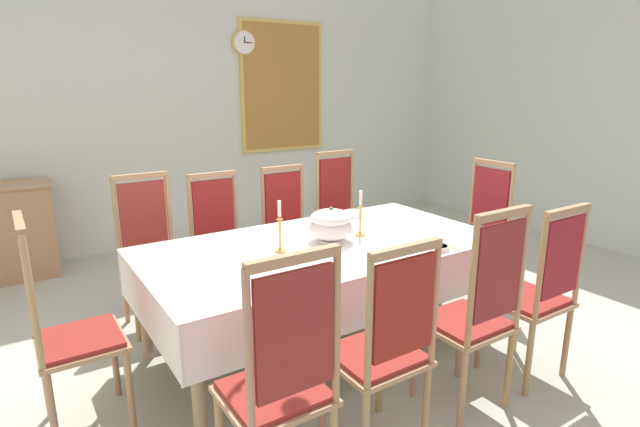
% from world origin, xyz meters
% --- Properties ---
extents(ground, '(7.65, 5.74, 0.04)m').
position_xyz_m(ground, '(0.00, 0.00, -0.02)').
color(ground, '#AAB09E').
extents(back_wall, '(7.65, 0.08, 3.38)m').
position_xyz_m(back_wall, '(0.00, 2.91, 1.69)').
color(back_wall, silver).
rests_on(back_wall, ground).
extents(right_wall, '(0.08, 5.74, 3.38)m').
position_xyz_m(right_wall, '(3.86, 0.00, 1.69)').
color(right_wall, silver).
rests_on(right_wall, ground).
extents(dining_table, '(2.33, 1.22, 0.76)m').
position_xyz_m(dining_table, '(0.00, -0.07, 0.69)').
color(dining_table, '#A7805B').
rests_on(dining_table, ground).
extents(tablecloth, '(2.35, 1.24, 0.32)m').
position_xyz_m(tablecloth, '(0.00, -0.07, 0.69)').
color(tablecloth, white).
rests_on(tablecloth, dining_table).
extents(chair_south_a, '(0.44, 0.42, 1.19)m').
position_xyz_m(chair_south_a, '(-0.87, -1.09, 0.60)').
color(chair_south_a, '#A47D4F').
rests_on(chair_south_a, ground).
extents(chair_north_a, '(0.44, 0.42, 1.15)m').
position_xyz_m(chair_north_a, '(-0.87, 0.95, 0.59)').
color(chair_north_a, '#A48253').
rests_on(chair_north_a, ground).
extents(chair_south_b, '(0.44, 0.42, 1.13)m').
position_xyz_m(chair_south_b, '(-0.31, -1.09, 0.58)').
color(chair_south_b, '#AA765A').
rests_on(chair_south_b, ground).
extents(chair_north_b, '(0.44, 0.42, 1.10)m').
position_xyz_m(chair_north_b, '(-0.31, 0.94, 0.57)').
color(chair_north_b, '#A78053').
rests_on(chair_north_b, ground).
extents(chair_south_c, '(0.44, 0.42, 1.19)m').
position_xyz_m(chair_south_c, '(0.33, -1.09, 0.60)').
color(chair_south_c, '#A07355').
rests_on(chair_south_c, ground).
extents(chair_north_c, '(0.44, 0.42, 1.10)m').
position_xyz_m(chair_north_c, '(0.33, 0.94, 0.57)').
color(chair_north_c, '#A28349').
rests_on(chair_north_c, ground).
extents(chair_south_d, '(0.44, 0.42, 1.13)m').
position_xyz_m(chair_south_d, '(0.89, -1.09, 0.58)').
color(chair_south_d, '#A17251').
rests_on(chair_south_d, ground).
extents(chair_north_d, '(0.44, 0.42, 1.19)m').
position_xyz_m(chair_north_d, '(0.89, 0.95, 0.60)').
color(chair_north_d, '#AA7F4F').
rests_on(chair_north_d, ground).
extents(chair_head_west, '(0.42, 0.44, 1.18)m').
position_xyz_m(chair_head_west, '(-1.57, -0.07, 0.60)').
color(chair_head_west, '#A0724D').
rests_on(chair_head_west, ground).
extents(chair_head_east, '(0.42, 0.44, 1.18)m').
position_xyz_m(chair_head_east, '(1.57, -0.07, 0.60)').
color(chair_head_east, '#998555').
rests_on(chair_head_east, ground).
extents(soup_tureen, '(0.31, 0.31, 0.24)m').
position_xyz_m(soup_tureen, '(0.07, -0.07, 0.88)').
color(soup_tureen, white).
rests_on(soup_tureen, tablecloth).
extents(candlestick_west, '(0.07, 0.07, 0.33)m').
position_xyz_m(candlestick_west, '(-0.32, -0.07, 0.89)').
color(candlestick_west, gold).
rests_on(candlestick_west, tablecloth).
extents(candlestick_east, '(0.07, 0.07, 0.32)m').
position_xyz_m(candlestick_east, '(0.32, -0.07, 0.89)').
color(candlestick_east, gold).
rests_on(candlestick_east, tablecloth).
extents(bowl_near_left, '(0.17, 0.17, 0.04)m').
position_xyz_m(bowl_near_left, '(0.60, 0.39, 0.78)').
color(bowl_near_left, white).
rests_on(bowl_near_left, tablecloth).
extents(bowl_near_right, '(0.15, 0.15, 0.03)m').
position_xyz_m(bowl_near_right, '(0.55, -0.58, 0.78)').
color(bowl_near_right, white).
rests_on(bowl_near_right, tablecloth).
extents(spoon_primary, '(0.05, 0.18, 0.01)m').
position_xyz_m(spoon_primary, '(0.73, 0.42, 0.77)').
color(spoon_primary, gold).
rests_on(spoon_primary, tablecloth).
extents(spoon_secondary, '(0.04, 0.18, 0.01)m').
position_xyz_m(spoon_secondary, '(0.66, -0.56, 0.77)').
color(spoon_secondary, gold).
rests_on(spoon_secondary, tablecloth).
extents(mounted_clock, '(0.28, 0.06, 0.28)m').
position_xyz_m(mounted_clock, '(0.82, 2.84, 2.25)').
color(mounted_clock, '#D1B251').
extents(framed_painting, '(1.12, 0.05, 1.55)m').
position_xyz_m(framed_painting, '(1.33, 2.85, 1.75)').
color(framed_painting, '#D1B251').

